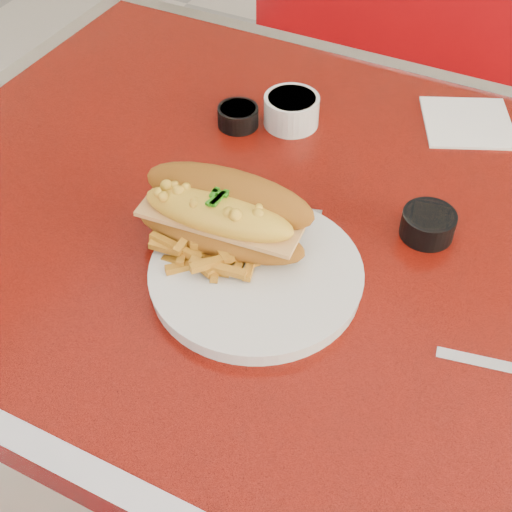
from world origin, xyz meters
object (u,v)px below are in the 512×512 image
at_px(gravy_ramekin, 291,110).
at_px(diner_table, 331,316).
at_px(dinner_plate, 256,275).
at_px(sauce_cup_left, 238,116).
at_px(sauce_cup_right, 428,223).
at_px(mac_hoagie, 222,213).
at_px(fork, 308,249).
at_px(booth_bench_far, 450,170).

bearing_deg(gravy_ramekin, diner_table, -49.98).
relative_size(dinner_plate, sauce_cup_left, 4.18).
xyz_separation_m(dinner_plate, sauce_cup_right, (0.15, 0.16, 0.01)).
height_order(mac_hoagie, fork, mac_hoagie).
xyz_separation_m(diner_table, gravy_ramekin, (-0.15, 0.18, 0.18)).
relative_size(diner_table, sauce_cup_left, 16.20).
bearing_deg(sauce_cup_left, booth_bench_far, 72.23).
bearing_deg(dinner_plate, gravy_ramekin, 107.49).
bearing_deg(dinner_plate, booth_bench_far, 86.62).
bearing_deg(diner_table, gravy_ramekin, 130.02).
distance_m(dinner_plate, sauce_cup_left, 0.31).
bearing_deg(dinner_plate, mac_hoagie, 152.95).
relative_size(gravy_ramekin, sauce_cup_right, 1.10).
xyz_separation_m(fork, gravy_ramekin, (-0.13, 0.24, 0.01)).
bearing_deg(booth_bench_far, gravy_ramekin, -103.22).
bearing_deg(gravy_ramekin, sauce_cup_right, -29.28).
xyz_separation_m(gravy_ramekin, sauce_cup_left, (-0.07, -0.04, -0.01)).
distance_m(booth_bench_far, sauce_cup_right, 0.92).
bearing_deg(sauce_cup_right, mac_hoagie, -147.51).
xyz_separation_m(mac_hoagie, gravy_ramekin, (-0.04, 0.27, -0.03)).
xyz_separation_m(booth_bench_far, gravy_ramekin, (-0.15, -0.63, 0.51)).
height_order(booth_bench_far, sauce_cup_left, booth_bench_far).
relative_size(mac_hoagie, gravy_ramekin, 2.53).
distance_m(diner_table, gravy_ramekin, 0.30).
relative_size(booth_bench_far, dinner_plate, 3.78).
distance_m(mac_hoagie, sauce_cup_right, 0.25).
relative_size(dinner_plate, gravy_ramekin, 3.73).
height_order(dinner_plate, sauce_cup_right, sauce_cup_right).
xyz_separation_m(diner_table, booth_bench_far, (0.00, 0.81, -0.32)).
height_order(diner_table, gravy_ramekin, gravy_ramekin).
height_order(fork, sauce_cup_right, sauce_cup_right).
xyz_separation_m(mac_hoagie, sauce_cup_right, (0.21, 0.13, -0.04)).
height_order(gravy_ramekin, sauce_cup_right, gravy_ramekin).
distance_m(booth_bench_far, mac_hoagie, 1.06).
bearing_deg(booth_bench_far, dinner_plate, -93.38).
distance_m(diner_table, booth_bench_far, 0.87).
relative_size(booth_bench_far, sauce_cup_left, 15.81).
bearing_deg(booth_bench_far, fork, -91.08).
relative_size(mac_hoagie, fork, 1.51).
relative_size(mac_hoagie, sauce_cup_left, 2.84).
relative_size(booth_bench_far, sauce_cup_right, 15.49).
distance_m(mac_hoagie, sauce_cup_left, 0.26).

